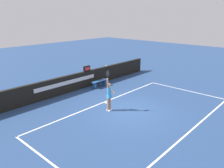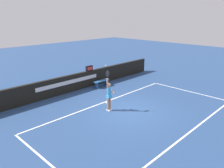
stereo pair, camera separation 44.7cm
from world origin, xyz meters
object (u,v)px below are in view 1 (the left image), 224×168
tennis_ball (106,66)px  courtside_bench_near (99,82)px  tennis_player (109,94)px  speed_display (87,68)px

tennis_ball → courtside_bench_near: tennis_ball is taller
tennis_player → tennis_ball: bearing=-179.3°
courtside_bench_near → speed_display: bearing=125.5°
tennis_ball → courtside_bench_near: size_ratio=0.05×
speed_display → tennis_ball: size_ratio=8.59×
speed_display → tennis_player: 4.70m
tennis_player → tennis_ball: (-0.22, -0.00, 1.64)m
speed_display → tennis_player: (-2.11, -4.18, -0.42)m
tennis_ball → speed_display: bearing=60.9°
speed_display → tennis_player: size_ratio=0.24×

